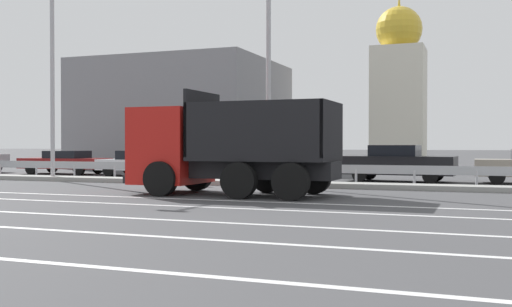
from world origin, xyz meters
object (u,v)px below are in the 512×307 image
object	(u,v)px
median_road_sign	(169,153)
parked_car_2	(142,163)
parked_car_4	(398,163)
dump_truck	(209,152)
parked_car_1	(65,162)
church_tower	(399,89)
parked_car_3	(258,163)
street_lamp_1	(50,50)
street_lamp_2	(267,28)

from	to	relation	value
median_road_sign	parked_car_2	world-z (taller)	median_road_sign
median_road_sign	parked_car_4	world-z (taller)	median_road_sign
dump_truck	parked_car_1	xyz separation A→B (m)	(-12.36, 8.85, -0.66)
median_road_sign	church_tower	xyz separation A→B (m)	(6.11, 22.27, 4.29)
median_road_sign	church_tower	distance (m)	23.49
parked_car_1	parked_car_3	world-z (taller)	parked_car_3
median_road_sign	parked_car_4	bearing A→B (deg)	27.86
median_road_sign	street_lamp_1	size ratio (longest dim) A/B	0.23
street_lamp_2	parked_car_3	xyz separation A→B (m)	(-2.20, 4.90, -5.08)
parked_car_1	parked_car_4	size ratio (longest dim) A/B	1.00
median_road_sign	parked_car_1	distance (m)	9.96
parked_car_3	church_tower	size ratio (longest dim) A/B	0.32
street_lamp_2	street_lamp_1	bearing A→B (deg)	179.53
parked_car_1	parked_car_2	size ratio (longest dim) A/B	1.12
median_road_sign	street_lamp_1	world-z (taller)	street_lamp_1
street_lamp_1	parked_car_3	size ratio (longest dim) A/B	2.59
parked_car_3	church_tower	world-z (taller)	church_tower
parked_car_1	parked_car_3	distance (m)	10.75
dump_truck	parked_car_3	xyz separation A→B (m)	(-1.62, 8.70, -0.61)
street_lamp_1	median_road_sign	bearing A→B (deg)	1.91
street_lamp_1	parked_car_4	xyz separation A→B (m)	(13.91, 4.58, -4.77)
street_lamp_2	parked_car_4	bearing A→B (deg)	48.75
parked_car_1	parked_car_4	world-z (taller)	parked_car_4
median_road_sign	street_lamp_1	xyz separation A→B (m)	(-5.59, -0.19, 4.33)
street_lamp_1	parked_car_2	size ratio (longest dim) A/B	2.42
street_lamp_1	dump_truck	bearing A→B (deg)	-22.80
street_lamp_1	parked_car_1	bearing A→B (deg)	122.17
street_lamp_2	parked_car_4	distance (m)	7.97
median_road_sign	church_tower	world-z (taller)	church_tower
median_road_sign	street_lamp_2	size ratio (longest dim) A/B	0.22
street_lamp_2	parked_car_2	size ratio (longest dim) A/B	2.54
parked_car_3	median_road_sign	bearing A→B (deg)	158.56
parked_car_4	dump_truck	bearing A→B (deg)	-24.81
parked_car_1	parked_car_3	bearing A→B (deg)	-94.30
dump_truck	church_tower	xyz separation A→B (m)	(2.47, 26.34, 4.19)
parked_car_2	parked_car_3	xyz separation A→B (m)	(5.93, 0.26, 0.04)
dump_truck	parked_car_4	bearing A→B (deg)	-28.50
parked_car_2	street_lamp_1	bearing A→B (deg)	-21.69
parked_car_4	church_tower	xyz separation A→B (m)	(-2.20, 17.87, 4.72)
dump_truck	parked_car_1	size ratio (longest dim) A/B	1.37
parked_car_2	church_tower	size ratio (longest dim) A/B	0.34
parked_car_3	dump_truck	bearing A→B (deg)	-167.29
parked_car_4	parked_car_3	bearing A→B (deg)	-88.12
church_tower	median_road_sign	bearing A→B (deg)	-105.35
dump_truck	street_lamp_1	xyz separation A→B (m)	(-9.24, 3.88, 4.23)
parked_car_2	parked_car_3	bearing A→B (deg)	91.20
parked_car_3	parked_car_4	bearing A→B (deg)	-90.00
parked_car_1	church_tower	world-z (taller)	church_tower
street_lamp_2	parked_car_3	distance (m)	7.39
median_road_sign	street_lamp_1	bearing A→B (deg)	-178.09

